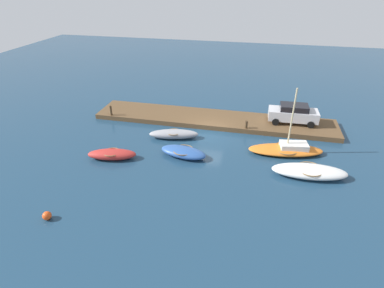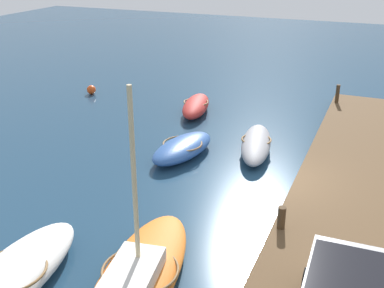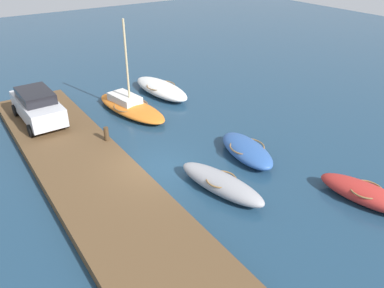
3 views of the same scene
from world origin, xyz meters
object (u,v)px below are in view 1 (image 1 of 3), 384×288
(rowboat_grey, at_px, (174,134))
(motorboat_white, at_px, (309,171))
(marker_buoy, at_px, (47,216))
(parked_car, at_px, (293,113))
(rowboat_red, at_px, (112,154))
(mooring_post_west, at_px, (246,125))
(mooring_post_mid_west, at_px, (111,111))
(rowboat_blue, at_px, (183,152))
(sailboat_orange, at_px, (287,149))

(rowboat_grey, bearing_deg, motorboat_white, 150.65)
(marker_buoy, bearing_deg, motorboat_white, -152.78)
(rowboat_grey, xyz_separation_m, parked_car, (-10.12, -4.58, 0.97))
(rowboat_grey, distance_m, marker_buoy, 12.20)
(rowboat_grey, height_order, marker_buoy, rowboat_grey)
(rowboat_red, xyz_separation_m, marker_buoy, (0.77, 7.02, -0.14))
(rowboat_grey, xyz_separation_m, marker_buoy, (4.52, 11.33, -0.13))
(marker_buoy, bearing_deg, mooring_post_west, -127.49)
(rowboat_grey, bearing_deg, mooring_post_mid_west, -31.19)
(rowboat_red, xyz_separation_m, mooring_post_mid_west, (3.26, -6.75, 0.54))
(marker_buoy, bearing_deg, mooring_post_mid_west, -79.76)
(motorboat_white, bearing_deg, marker_buoy, 23.05)
(rowboat_blue, bearing_deg, marker_buoy, 64.24)
(sailboat_orange, relative_size, marker_buoy, 11.67)
(rowboat_red, bearing_deg, sailboat_orange, -175.97)
(sailboat_orange, distance_m, rowboat_grey, 9.49)
(rowboat_grey, distance_m, mooring_post_west, 6.54)
(mooring_post_mid_west, height_order, marker_buoy, mooring_post_mid_west)
(rowboat_red, bearing_deg, rowboat_grey, -143.16)
(rowboat_grey, distance_m, parked_car, 11.15)
(sailboat_orange, distance_m, marker_buoy, 17.71)
(motorboat_white, height_order, rowboat_grey, motorboat_white)
(sailboat_orange, relative_size, mooring_post_west, 8.70)
(mooring_post_mid_west, bearing_deg, motorboat_white, 161.89)
(motorboat_white, xyz_separation_m, mooring_post_mid_west, (17.90, -5.85, 0.53))
(sailboat_orange, height_order, parked_car, sailboat_orange)
(motorboat_white, height_order, sailboat_orange, sailboat_orange)
(rowboat_red, distance_m, motorboat_white, 14.67)
(mooring_post_mid_west, bearing_deg, rowboat_grey, 160.77)
(mooring_post_west, bearing_deg, sailboat_orange, 139.58)
(rowboat_red, bearing_deg, rowboat_blue, -175.63)
(rowboat_red, height_order, mooring_post_west, mooring_post_west)
(parked_car, bearing_deg, motorboat_white, 94.02)
(parked_car, bearing_deg, rowboat_blue, 38.96)
(rowboat_red, bearing_deg, marker_buoy, 71.59)
(parked_car, bearing_deg, mooring_post_mid_west, 5.58)
(motorboat_white, bearing_deg, rowboat_blue, -8.27)
(marker_buoy, bearing_deg, parked_car, -132.60)
(sailboat_orange, bearing_deg, rowboat_blue, 6.71)
(sailboat_orange, xyz_separation_m, marker_buoy, (13.99, 10.86, -0.11))
(motorboat_white, distance_m, marker_buoy, 17.33)
(motorboat_white, height_order, marker_buoy, motorboat_white)
(sailboat_orange, xyz_separation_m, mooring_post_west, (3.42, -2.92, 0.43))
(marker_buoy, bearing_deg, sailboat_orange, -142.18)
(sailboat_orange, height_order, mooring_post_west, sailboat_orange)
(motorboat_white, bearing_deg, sailboat_orange, -68.40)
(motorboat_white, xyz_separation_m, rowboat_blue, (9.34, -0.67, -0.03))
(rowboat_grey, height_order, rowboat_blue, rowboat_grey)
(mooring_post_west, bearing_deg, mooring_post_mid_west, 0.00)
(sailboat_orange, xyz_separation_m, parked_car, (-0.64, -5.05, 1.00))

